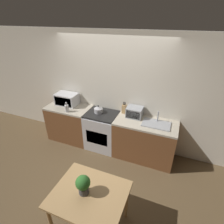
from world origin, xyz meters
name	(u,v)px	position (x,y,z in m)	size (l,w,h in m)	color
ground_plane	(92,170)	(0.00, 0.00, 0.00)	(16.00, 16.00, 0.00)	brown
wall_back	(112,92)	(0.00, 1.16, 1.30)	(10.00, 0.06, 2.60)	silver
counter_left_run	(70,123)	(-1.00, 0.82, 0.45)	(1.06, 0.62, 0.90)	brown
counter_right_run	(144,140)	(0.88, 0.82, 0.45)	(1.28, 0.62, 0.90)	brown
stove_range	(102,130)	(-0.11, 0.81, 0.45)	(0.71, 0.62, 0.90)	silver
kettle	(98,110)	(-0.20, 0.83, 0.98)	(0.19, 0.19, 0.18)	#B7B7BC
microwave	(67,99)	(-1.10, 0.93, 1.04)	(0.52, 0.35, 0.28)	silver
bottle	(67,108)	(-0.88, 0.61, 0.99)	(0.09, 0.09, 0.23)	silver
knife_block	(124,109)	(0.33, 1.03, 1.00)	(0.09, 0.09, 0.27)	tan
toaster_oven	(135,112)	(0.60, 0.96, 1.01)	(0.33, 0.29, 0.22)	#999BA0
sink_basin	(156,124)	(1.09, 0.82, 0.92)	(0.55, 0.34, 0.24)	#999BA0
dining_table	(90,198)	(0.53, -0.98, 0.68)	(0.97, 0.80, 0.77)	tan
potted_plant	(83,184)	(0.46, -0.99, 0.93)	(0.19, 0.19, 0.29)	#424247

